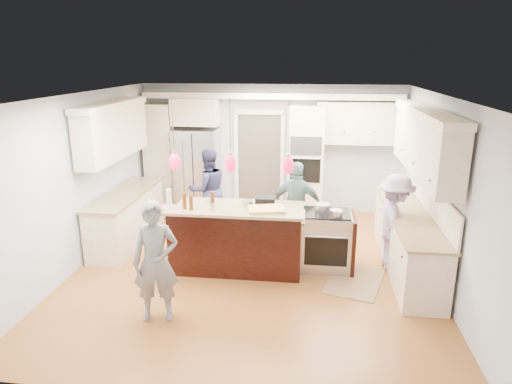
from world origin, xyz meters
TOP-DOWN VIEW (x-y plane):
  - ground_plane at (0.00, 0.00)m, footprint 6.00×6.00m
  - room_shell at (0.00, 0.00)m, footprint 5.54×6.04m
  - refrigerator at (-1.55, 2.64)m, footprint 0.90×0.70m
  - oven_column at (0.75, 2.67)m, footprint 0.72×0.69m
  - back_upper_cabinets at (-0.75, 2.76)m, footprint 5.30×0.61m
  - right_counter_run at (2.44, 0.30)m, footprint 0.64×3.10m
  - left_cabinets at (-2.44, 0.80)m, footprint 0.64×2.30m
  - kitchen_island at (-0.25, 0.07)m, footprint 2.10×1.46m
  - island_range at (1.16, 0.15)m, footprint 0.82×0.71m
  - pendant_lights at (-0.25, -0.51)m, footprint 1.75×0.15m
  - person_bar_end at (-1.01, -1.62)m, footprint 0.63×0.48m
  - person_far_left at (-1.08, 1.60)m, footprint 0.97×0.90m
  - person_far_right at (0.65, 0.88)m, footprint 0.95×0.51m
  - person_range_side at (2.18, 0.24)m, footprint 0.65×1.03m
  - floor_rug at (1.57, -0.32)m, footprint 1.01×1.24m
  - water_bottle at (-1.15, -0.55)m, footprint 0.08×0.08m
  - beer_bottle_a at (-0.93, -0.53)m, footprint 0.08×0.08m
  - beer_bottle_b at (-0.82, -0.57)m, footprint 0.06×0.06m
  - beer_bottle_c at (-0.54, -0.44)m, footprint 0.08×0.08m
  - drink_can at (-0.51, -0.57)m, footprint 0.07×0.07m
  - cutting_board at (0.25, -0.47)m, footprint 0.57×0.46m
  - pot_large at (1.06, 0.15)m, footprint 0.23×0.23m
  - pot_small at (1.27, -0.00)m, footprint 0.19×0.19m

SIDE VIEW (x-z plane):
  - ground_plane at x=0.00m, z-range 0.00..0.00m
  - floor_rug at x=1.57m, z-range 0.00..0.01m
  - island_range at x=1.16m, z-range 0.00..0.92m
  - kitchen_island at x=-0.25m, z-range -0.07..1.05m
  - person_range_side at x=2.18m, z-range 0.00..1.53m
  - person_far_right at x=0.65m, z-range 0.00..1.54m
  - person_bar_end at x=-1.01m, z-range 0.00..1.56m
  - person_far_left at x=-1.08m, z-range 0.00..1.59m
  - refrigerator at x=-1.55m, z-range 0.00..1.80m
  - pot_small at x=1.27m, z-range 0.92..1.02m
  - pot_large at x=1.06m, z-range 0.92..1.05m
  - right_counter_run at x=2.44m, z-range -0.20..2.31m
  - left_cabinets at x=-2.44m, z-range -0.20..2.31m
  - cutting_board at x=0.25m, z-range 1.12..1.16m
  - oven_column at x=0.75m, z-range 0.00..2.30m
  - drink_can at x=-0.51m, z-range 1.12..1.23m
  - beer_bottle_b at x=-0.82m, z-range 1.12..1.34m
  - beer_bottle_a at x=-0.93m, z-range 1.12..1.35m
  - beer_bottle_c at x=-0.54m, z-range 1.12..1.37m
  - water_bottle at x=-1.15m, z-range 1.12..1.41m
  - back_upper_cabinets at x=-0.75m, z-range 0.40..2.94m
  - pendant_lights at x=-0.25m, z-range 1.29..2.32m
  - room_shell at x=0.00m, z-range 0.46..3.18m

